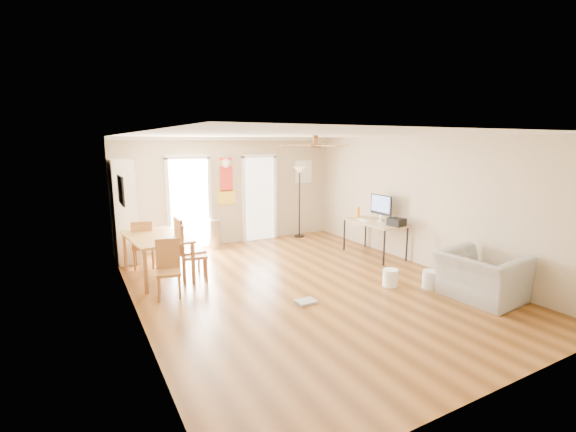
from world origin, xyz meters
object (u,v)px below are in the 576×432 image
trash_can (214,234)px  dining_chair_right_a (191,248)px  torchiere_lamp (299,202)px  computer_desk (374,239)px  printer (397,222)px  wastebasket_a (390,278)px  bookshelf (124,210)px  dining_chair_far (143,244)px  wastebasket_b (430,279)px  dining_chair_near (168,269)px  armchair (481,276)px  dining_table (157,256)px  dining_chair_right_b (194,252)px

trash_can → dining_chair_right_a: bearing=-120.4°
dining_chair_right_a → torchiere_lamp: 3.85m
trash_can → computer_desk: 3.71m
printer → wastebasket_a: bearing=-144.0°
bookshelf → dining_chair_far: (0.24, -0.74, -0.59)m
printer → wastebasket_b: 1.75m
dining_chair_near → wastebasket_a: size_ratio=3.08×
dining_chair_near → printer: size_ratio=2.94×
armchair → torchiere_lamp: bearing=-0.3°
dining_table → torchiere_lamp: (3.94, 1.50, 0.54)m
dining_table → dining_chair_right_b: (0.55, -0.52, 0.14)m
dining_chair_near → printer: (4.63, -0.28, 0.38)m
dining_chair_right_a → trash_can: size_ratio=1.65×
dining_chair_right_a → dining_chair_right_b: bearing=179.2°
computer_desk → wastebasket_b: 2.11m
dining_table → torchiere_lamp: 4.25m
torchiere_lamp → wastebasket_a: 4.06m
armchair → wastebasket_a: bearing=32.1°
bookshelf → computer_desk: 5.42m
dining_chair_right_b → dining_chair_right_a: bearing=10.4°
dining_chair_far → wastebasket_b: dining_chair_far is taller
dining_chair_right_a → torchiere_lamp: bearing=-63.0°
dining_table → dining_chair_right_a: dining_chair_right_a is taller
dining_chair_near → dining_table: bearing=100.7°
dining_chair_near → wastebasket_b: 4.41m
dining_chair_right_a → torchiere_lamp: (3.39, 1.79, 0.37)m
wastebasket_a → torchiere_lamp: bearing=83.1°
bookshelf → computer_desk: size_ratio=1.51×
bookshelf → torchiere_lamp: bookshelf is taller
trash_can → dining_chair_near: bearing=-122.2°
computer_desk → armchair: size_ratio=1.21×
dining_chair_right_a → dining_chair_far: (-0.68, 1.02, -0.08)m
dining_chair_near → dining_chair_far: dining_chair_far is taller
dining_chair_right_a → armchair: size_ratio=0.96×
dining_chair_far → wastebasket_a: size_ratio=3.19×
trash_can → printer: bearing=-43.6°
dining_chair_far → dining_chair_near: bearing=105.5°
bookshelf → dining_chair_far: bookshelf is taller
dining_chair_near → armchair: bearing=-17.5°
wastebasket_a → wastebasket_b: 0.67m
printer → dining_chair_right_a: bearing=157.4°
dining_chair_right_a → wastebasket_b: 4.32m
wastebasket_a → armchair: bearing=-53.5°
bookshelf → printer: (4.97, -2.84, -0.23)m
dining_chair_far → wastebasket_b: size_ratio=3.10×
dining_chair_far → trash_can: dining_chair_far is taller
dining_chair_right_b → dining_chair_near: 0.83m
trash_can → wastebasket_b: (2.40, -4.36, -0.19)m
bookshelf → dining_chair_right_a: (0.92, -1.76, -0.51)m
dining_table → trash_can: dining_table is taller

